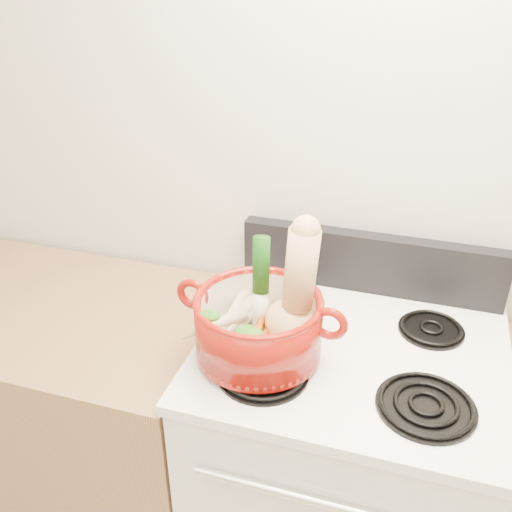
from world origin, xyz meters
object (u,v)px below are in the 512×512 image
(dutch_oven, at_px, (258,326))
(leek, at_px, (260,285))
(stove_body, at_px, (338,480))
(squash, at_px, (291,287))

(dutch_oven, distance_m, leek, 0.10)
(dutch_oven, bearing_deg, stove_body, 27.84)
(dutch_oven, distance_m, squash, 0.13)
(squash, bearing_deg, leek, -177.91)
(stove_body, relative_size, leek, 3.41)
(stove_body, height_order, dutch_oven, dutch_oven)
(dutch_oven, xyz_separation_m, squash, (0.07, 0.02, 0.11))
(stove_body, height_order, leek, leek)
(squash, height_order, leek, squash)
(dutch_oven, height_order, leek, leek)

